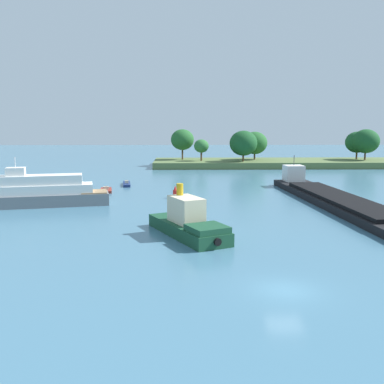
{
  "coord_description": "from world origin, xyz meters",
  "views": [
    {
      "loc": [
        -6.93,
        -28.93,
        11.27
      ],
      "look_at": [
        -5.61,
        36.02,
        1.2
      ],
      "focal_mm": 42.01,
      "sensor_mm": 36.0,
      "label": 1
    }
  ],
  "objects": [
    {
      "name": "ground_plane",
      "position": [
        0.0,
        0.0,
        0.0
      ],
      "size": [
        400.0,
        400.0,
        0.0
      ],
      "primitive_type": "plane",
      "color": "teal"
    },
    {
      "name": "white_riverboat",
      "position": [
        -27.01,
        31.68,
        1.85
      ],
      "size": [
        19.79,
        8.07,
        6.74
      ],
      "color": "slate",
      "rests_on": "ground"
    },
    {
      "name": "treeline_island",
      "position": [
        22.5,
        87.37,
        2.86
      ],
      "size": [
        78.38,
        17.13,
        9.58
      ],
      "color": "#566B3D",
      "rests_on": "ground"
    },
    {
      "name": "channel_buoy_red",
      "position": [
        -8.11,
        37.87,
        0.81
      ],
      "size": [
        0.7,
        0.7,
        1.9
      ],
      "color": "red",
      "rests_on": "ground"
    },
    {
      "name": "fishing_skiff",
      "position": [
        -19.66,
        44.64,
        0.22
      ],
      "size": [
        2.54,
        5.13,
        0.89
      ],
      "color": "maroon",
      "rests_on": "ground"
    },
    {
      "name": "tugboat",
      "position": [
        -6.39,
        15.03,
        1.29
      ],
      "size": [
        8.46,
        12.28,
        5.06
      ],
      "color": "#19472D",
      "rests_on": "ground"
    },
    {
      "name": "cargo_barge",
      "position": [
        14.04,
        32.64,
        0.8
      ],
      "size": [
        8.94,
        41.6,
        5.57
      ],
      "color": "black",
      "rests_on": "ground"
    },
    {
      "name": "small_motorboat",
      "position": [
        -17.17,
        52.01,
        0.24
      ],
      "size": [
        2.02,
        6.13,
        0.94
      ],
      "color": "navy",
      "rests_on": "ground"
    }
  ]
}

